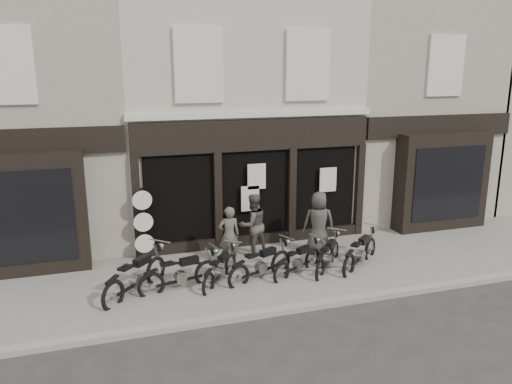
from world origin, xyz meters
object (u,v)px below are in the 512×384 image
object	(u,v)px
motorcycle_4	(298,263)
motorcycle_2	(220,272)
motorcycle_1	(181,276)
man_right	(319,223)
motorcycle_0	(136,279)
advert_sign_post	(144,228)
motorcycle_5	(328,258)
motorcycle_3	(261,267)
man_centre	(253,225)
man_left	(229,235)
motorcycle_6	(360,255)

from	to	relation	value
motorcycle_4	motorcycle_2	bearing A→B (deg)	146.81
motorcycle_1	man_right	xyz separation A→B (m)	(4.16, 1.13, 0.63)
motorcycle_0	advert_sign_post	xyz separation A→B (m)	(0.38, 1.98, 0.63)
motorcycle_5	advert_sign_post	xyz separation A→B (m)	(-4.62, 2.02, 0.68)
motorcycle_3	motorcycle_5	size ratio (longest dim) A/B	1.19
motorcycle_3	man_centre	size ratio (longest dim) A/B	1.10
man_left	man_right	world-z (taller)	man_right
man_centre	man_right	distance (m)	1.88
motorcycle_5	man_right	world-z (taller)	man_right
man_left	advert_sign_post	world-z (taller)	advert_sign_post
motorcycle_4	motorcycle_3	bearing A→B (deg)	150.07
motorcycle_3	motorcycle_5	distance (m)	1.90
motorcycle_3	motorcycle_4	bearing A→B (deg)	-23.21
motorcycle_5	man_left	distance (m)	2.73
motorcycle_0	motorcycle_2	xyz separation A→B (m)	(2.05, 0.00, -0.08)
motorcycle_2	man_centre	size ratio (longest dim) A/B	0.91
motorcycle_3	advert_sign_post	world-z (taller)	advert_sign_post
motorcycle_5	motorcycle_1	bearing A→B (deg)	132.12
motorcycle_1	motorcycle_2	size ratio (longest dim) A/B	1.30
motorcycle_4	motorcycle_6	size ratio (longest dim) A/B	0.95
motorcycle_0	motorcycle_6	xyz separation A→B (m)	(5.92, -0.13, -0.03)
motorcycle_3	advert_sign_post	xyz separation A→B (m)	(-2.72, 2.08, 0.67)
motorcycle_3	man_right	xyz separation A→B (m)	(2.10, 1.15, 0.63)
motorcycle_3	advert_sign_post	size ratio (longest dim) A/B	0.90
motorcycle_6	man_centre	bearing A→B (deg)	108.24
motorcycle_0	man_right	size ratio (longest dim) A/B	1.02
motorcycle_0	man_left	bearing A→B (deg)	-23.94
advert_sign_post	motorcycle_3	bearing A→B (deg)	-39.51
man_centre	advert_sign_post	distance (m)	3.03
advert_sign_post	man_right	bearing A→B (deg)	-13.05
motorcycle_6	motorcycle_1	bearing A→B (deg)	140.57
motorcycle_5	motorcycle_6	distance (m)	0.93
motorcycle_1	motorcycle_2	world-z (taller)	motorcycle_1
motorcycle_1	man_centre	size ratio (longest dim) A/B	1.17
motorcycle_2	man_left	xyz separation A→B (m)	(0.52, 1.09, 0.56)
motorcycle_5	advert_sign_post	world-z (taller)	advert_sign_post
motorcycle_3	advert_sign_post	distance (m)	3.49
motorcycle_3	motorcycle_0	bearing A→B (deg)	154.01
motorcycle_2	man_left	size ratio (longest dim) A/B	1.01
motorcycle_4	man_centre	distance (m)	1.88
motorcycle_0	motorcycle_4	bearing A→B (deg)	-48.12
motorcycle_3	motorcycle_5	world-z (taller)	motorcycle_3
motorcycle_1	motorcycle_5	world-z (taller)	motorcycle_1
motorcycle_5	motorcycle_4	bearing A→B (deg)	134.22
motorcycle_5	man_right	xyz separation A→B (m)	(0.21, 1.09, 0.65)
motorcycle_6	man_left	world-z (taller)	man_left
motorcycle_0	motorcycle_6	distance (m)	5.92
man_right	man_centre	bearing A→B (deg)	3.77
motorcycle_2	man_right	xyz separation A→B (m)	(3.15, 1.05, 0.67)
motorcycle_6	man_centre	size ratio (longest dim) A/B	1.02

